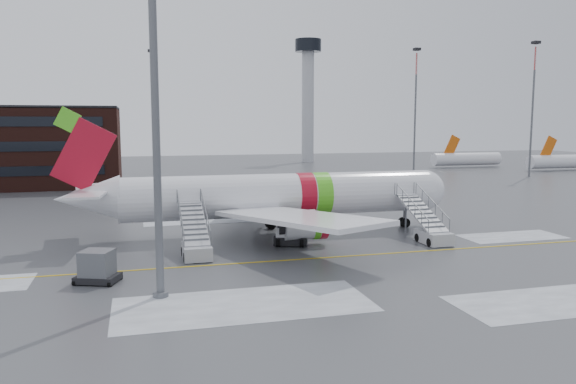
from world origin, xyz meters
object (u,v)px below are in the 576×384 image
object	(u,v)px
airstair_fwd	(429,229)
pushback_tug	(289,237)
uld_container	(97,268)
light_mast_near	(154,52)
airliner	(272,196)
airstair_aft	(195,242)

from	to	relation	value
airstair_fwd	pushback_tug	bearing A→B (deg)	171.75
airstair_fwd	uld_container	distance (m)	26.53
light_mast_near	airstair_fwd	bearing A→B (deg)	22.82
airliner	pushback_tug	distance (m)	5.57
airstair_aft	airliner	bearing A→B (deg)	41.34
airstair_aft	uld_container	distance (m)	8.55
airstair_aft	airstair_fwd	bearing A→B (deg)	0.00
airstair_fwd	airstair_aft	size ratio (longest dim) A/B	1.00
airliner	airstair_aft	world-z (taller)	airliner
airliner	light_mast_near	bearing A→B (deg)	-123.09
uld_container	pushback_tug	bearing A→B (deg)	26.53
airstair_fwd	light_mast_near	bearing A→B (deg)	-157.18
uld_container	airstair_fwd	bearing A→B (deg)	11.80
pushback_tug	light_mast_near	world-z (taller)	light_mast_near
uld_container	airliner	bearing A→B (deg)	40.44
airstair_fwd	airstair_aft	world-z (taller)	same
airliner	airstair_aft	bearing A→B (deg)	-138.66
airstair_fwd	light_mast_near	size ratio (longest dim) A/B	0.29
pushback_tug	airliner	bearing A→B (deg)	92.68
airliner	airstair_fwd	size ratio (longest dim) A/B	4.55
airstair_aft	pushback_tug	distance (m)	7.85
pushback_tug	uld_container	size ratio (longest dim) A/B	1.00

